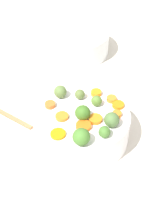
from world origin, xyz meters
TOP-DOWN VIEW (x-y plane):
  - tabletop at (0.00, 0.00)m, footprint 2.40×2.40m
  - serving_bowl_carrots at (-0.02, -0.06)m, footprint 0.25×0.25m
  - carrot_slice_0 at (0.07, -0.04)m, footprint 0.03×0.03m
  - carrot_slice_1 at (0.02, -0.07)m, footprint 0.04×0.04m
  - carrot_slice_2 at (-0.07, -0.08)m, footprint 0.05×0.05m
  - carrot_slice_3 at (-0.12, -0.05)m, footprint 0.03×0.03m
  - carrot_slice_4 at (-0.06, -0.14)m, footprint 0.04×0.04m
  - carrot_slice_5 at (0.06, -0.00)m, footprint 0.04×0.04m
  - carrot_slice_6 at (-0.01, 0.03)m, footprint 0.03×0.03m
  - carrot_slice_7 at (-0.01, -0.10)m, footprint 0.06×0.06m
  - carrot_slice_8 at (0.04, 0.02)m, footprint 0.04×0.04m
  - brussels_sprout_0 at (-0.00, -0.15)m, footprint 0.04×0.04m
  - brussels_sprout_1 at (-0.05, 0.01)m, footprint 0.03×0.03m
  - brussels_sprout_2 at (0.01, -0.01)m, footprint 0.03×0.03m
  - brussels_sprout_3 at (-0.10, -0.00)m, footprint 0.04×0.04m
  - brussels_sprout_4 at (-0.02, -0.07)m, footprint 0.04×0.04m
  - brussels_sprout_5 at (0.06, -0.08)m, footprint 0.04×0.04m
  - brussels_sprout_6 at (0.05, -0.12)m, footprint 0.03×0.03m
  - casserole_dish at (-0.16, 0.37)m, footprint 0.25×0.25m

SIDE VIEW (x-z plane):
  - tabletop at x=0.00m, z-range 0.00..0.02m
  - casserole_dish at x=-0.16m, z-range 0.02..0.11m
  - serving_bowl_carrots at x=-0.02m, z-range 0.02..0.11m
  - carrot_slice_4 at x=-0.06m, z-range 0.11..0.11m
  - carrot_slice_2 at x=-0.07m, z-range 0.11..0.12m
  - carrot_slice_5 at x=0.06m, z-range 0.11..0.12m
  - carrot_slice_1 at x=0.02m, z-range 0.11..0.12m
  - carrot_slice_7 at x=-0.01m, z-range 0.11..0.12m
  - carrot_slice_8 at x=0.04m, z-range 0.11..0.12m
  - carrot_slice_0 at x=0.07m, z-range 0.11..0.12m
  - carrot_slice_3 at x=-0.12m, z-range 0.11..0.12m
  - carrot_slice_6 at x=-0.01m, z-range 0.11..0.12m
  - brussels_sprout_1 at x=-0.05m, z-range 0.11..0.14m
  - brussels_sprout_2 at x=0.01m, z-range 0.11..0.14m
  - brussels_sprout_6 at x=0.05m, z-range 0.11..0.14m
  - brussels_sprout_3 at x=-0.10m, z-range 0.11..0.14m
  - brussels_sprout_5 at x=0.06m, z-range 0.11..0.15m
  - brussels_sprout_4 at x=-0.02m, z-range 0.11..0.15m
  - brussels_sprout_0 at x=0.00m, z-range 0.11..0.15m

